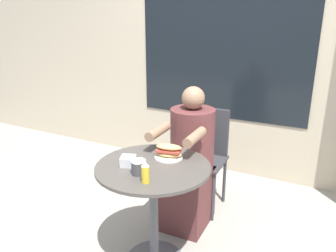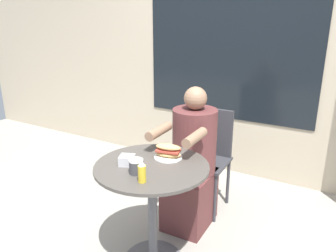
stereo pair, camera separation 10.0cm
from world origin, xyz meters
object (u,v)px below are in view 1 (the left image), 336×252
(diner_chair, at_px, (206,149))
(sandwich_on_plate, at_px, (169,152))
(cafe_table, at_px, (153,193))
(drink_cup, at_px, (138,167))
(condiment_bottle, at_px, (145,172))
(seated_diner, at_px, (190,167))

(diner_chair, bearing_deg, sandwich_on_plate, 89.78)
(cafe_table, bearing_deg, drink_cup, -96.21)
(sandwich_on_plate, height_order, condiment_bottle, condiment_bottle)
(diner_chair, xyz_separation_m, sandwich_on_plate, (0.02, -0.75, 0.25))
(cafe_table, distance_m, drink_cup, 0.28)
(seated_diner, height_order, drink_cup, seated_diner)
(cafe_table, distance_m, condiment_bottle, 0.34)
(sandwich_on_plate, bearing_deg, diner_chair, 91.51)
(sandwich_on_plate, bearing_deg, cafe_table, -102.35)
(seated_diner, distance_m, sandwich_on_plate, 0.49)
(cafe_table, height_order, condiment_bottle, condiment_bottle)
(diner_chair, bearing_deg, condiment_bottle, 91.48)
(sandwich_on_plate, bearing_deg, drink_cup, -99.37)
(cafe_table, relative_size, condiment_bottle, 5.67)
(seated_diner, xyz_separation_m, sandwich_on_plate, (0.02, -0.40, 0.28))
(cafe_table, relative_size, drink_cup, 8.20)
(drink_cup, relative_size, condiment_bottle, 0.69)
(seated_diner, height_order, condiment_bottle, seated_diner)
(cafe_table, distance_m, diner_chair, 0.90)
(sandwich_on_plate, xyz_separation_m, drink_cup, (-0.05, -0.30, 0.00))
(drink_cup, bearing_deg, sandwich_on_plate, 80.63)
(diner_chair, bearing_deg, seated_diner, 88.91)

